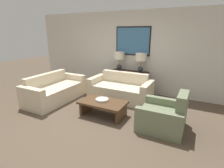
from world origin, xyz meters
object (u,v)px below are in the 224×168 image
at_px(console_table, 129,82).
at_px(couch_by_back_wall, 121,90).
at_px(table_lamp_left, 119,57).
at_px(armchair_near_back_wall, 164,117).
at_px(decorative_bowl, 102,100).
at_px(coffee_table, 103,105).
at_px(table_lamp_right, 141,59).
at_px(couch_by_side, 55,91).

distance_m(console_table, couch_by_back_wall, 0.69).
height_order(table_lamp_left, armchair_near_back_wall, table_lamp_left).
bearing_deg(decorative_bowl, armchair_near_back_wall, 0.99).
bearing_deg(couch_by_back_wall, console_table, 90.00).
relative_size(table_lamp_left, coffee_table, 0.55).
bearing_deg(coffee_table, couch_by_back_wall, 93.56).
bearing_deg(armchair_near_back_wall, table_lamp_right, 122.47).
bearing_deg(console_table, couch_by_back_wall, -90.00).
distance_m(table_lamp_left, couch_by_back_wall, 1.19).
height_order(console_table, armchair_near_back_wall, armchair_near_back_wall).
xyz_separation_m(coffee_table, decorative_bowl, (-0.05, 0.05, 0.12)).
xyz_separation_m(console_table, table_lamp_right, (0.37, -0.00, 0.81)).
height_order(table_lamp_left, couch_by_back_wall, table_lamp_left).
relative_size(decorative_bowl, armchair_near_back_wall, 0.35).
bearing_deg(armchair_near_back_wall, couch_by_back_wall, 143.71).
bearing_deg(table_lamp_right, decorative_bowl, -100.87).
bearing_deg(decorative_bowl, console_table, 90.70).
bearing_deg(decorative_bowl, table_lamp_right, 79.13).
relative_size(console_table, couch_by_back_wall, 0.66).
relative_size(table_lamp_right, couch_by_side, 0.33).
bearing_deg(coffee_table, table_lamp_right, 80.92).
bearing_deg(couch_by_side, decorative_bowl, -5.21).
bearing_deg(armchair_near_back_wall, coffee_table, -177.16).
xyz_separation_m(console_table, couch_by_back_wall, (0.00, -0.69, -0.09)).
bearing_deg(couch_by_side, coffee_table, -6.52).
bearing_deg(couch_by_side, armchair_near_back_wall, -2.35).
xyz_separation_m(couch_by_back_wall, decorative_bowl, (0.02, -1.15, 0.10)).
bearing_deg(couch_by_back_wall, couch_by_side, -150.13).
bearing_deg(table_lamp_right, couch_by_back_wall, -118.55).
relative_size(console_table, decorative_bowl, 3.82).
relative_size(table_lamp_right, armchair_near_back_wall, 0.67).
bearing_deg(couch_by_back_wall, armchair_near_back_wall, -36.29).
xyz_separation_m(table_lamp_left, armchair_near_back_wall, (1.90, -1.81, -0.90)).
xyz_separation_m(table_lamp_left, couch_by_back_wall, (0.37, -0.69, -0.89)).
height_order(table_lamp_right, coffee_table, table_lamp_right).
xyz_separation_m(table_lamp_right, couch_by_side, (-2.09, -1.67, -0.89)).
bearing_deg(table_lamp_left, table_lamp_right, 0.00).
xyz_separation_m(couch_by_back_wall, armchair_near_back_wall, (1.52, -1.12, -0.01)).
distance_m(table_lamp_left, coffee_table, 2.13).
bearing_deg(table_lamp_left, armchair_near_back_wall, -43.58).
relative_size(console_table, table_lamp_left, 1.99).
height_order(couch_by_back_wall, decorative_bowl, couch_by_back_wall).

